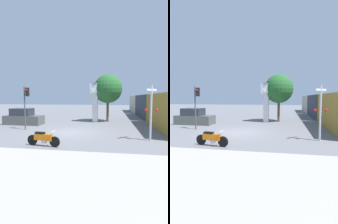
{
  "view_description": "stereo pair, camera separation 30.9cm",
  "coord_description": "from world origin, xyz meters",
  "views": [
    {
      "loc": [
        3.49,
        -14.38,
        2.95
      ],
      "look_at": [
        0.97,
        1.13,
        1.68
      ],
      "focal_mm": 28.0,
      "sensor_mm": 36.0,
      "label": 1
    },
    {
      "loc": [
        3.79,
        -14.33,
        2.95
      ],
      "look_at": [
        0.97,
        1.13,
        1.68
      ],
      "focal_mm": 28.0,
      "sensor_mm": 36.0,
      "label": 2
    }
  ],
  "objects": [
    {
      "name": "parked_car",
      "position": [
        -6.31,
        3.66,
        0.75
      ],
      "size": [
        4.23,
        1.88,
        1.8
      ],
      "rotation": [
        0.0,
        0.0,
        -0.02
      ],
      "color": "#4C514C",
      "rests_on": "ground_plane"
    },
    {
      "name": "motorcycle",
      "position": [
        -0.67,
        -4.41,
        0.47
      ],
      "size": [
        2.19,
        0.55,
        0.97
      ],
      "rotation": [
        0.0,
        0.0,
        -0.15
      ],
      "color": "black",
      "rests_on": "ground_plane"
    },
    {
      "name": "freight_train",
      "position": [
        9.02,
        13.65,
        1.7
      ],
      "size": [
        2.8,
        31.23,
        3.4
      ],
      "color": "olive",
      "rests_on": "ground_plane"
    },
    {
      "name": "traffic_light",
      "position": [
        -4.4,
        0.71,
        2.76
      ],
      "size": [
        0.5,
        0.35,
        4.0
      ],
      "color": "#47474C",
      "rests_on": "ground_plane"
    },
    {
      "name": "clock_tower",
      "position": [
        1.41,
        6.99,
        3.24
      ],
      "size": [
        1.43,
        1.43,
        4.88
      ],
      "color": "white",
      "rests_on": "ground_plane"
    },
    {
      "name": "ground_plane",
      "position": [
        0.0,
        0.0,
        0.0
      ],
      "size": [
        120.0,
        120.0,
        0.0
      ],
      "primitive_type": "plane",
      "color": "slate"
    },
    {
      "name": "street_tree",
      "position": [
        2.91,
        7.57,
        4.06
      ],
      "size": [
        3.54,
        3.54,
        5.85
      ],
      "color": "brown",
      "rests_on": "ground_plane"
    },
    {
      "name": "railroad_crossing_signal",
      "position": [
        6.12,
        -1.86,
        2.1
      ],
      "size": [
        0.9,
        0.82,
        3.85
      ],
      "color": "#B7B7BC",
      "rests_on": "ground_plane"
    },
    {
      "name": "sidewalk_strip",
      "position": [
        0.0,
        -8.41,
        0.05
      ],
      "size": [
        36.0,
        6.0,
        0.1
      ],
      "color": "#9E998E",
      "rests_on": "ground_plane"
    }
  ]
}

